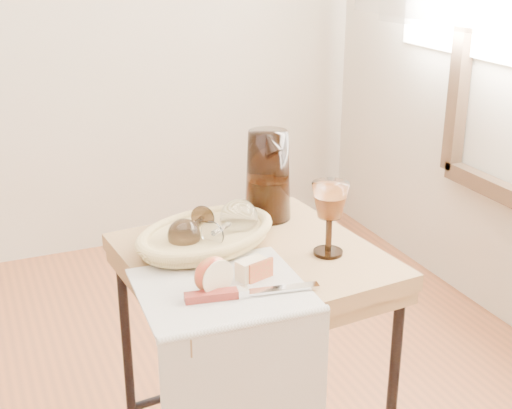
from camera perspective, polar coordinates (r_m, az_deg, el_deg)
name	(u,v)px	position (r m, az deg, el deg)	size (l,w,h in m)	color
side_table	(253,380)	(1.69, -0.27, -14.06)	(0.52, 0.52, 0.66)	brown
tea_towel	(221,289)	(1.38, -2.82, -6.84)	(0.32, 0.29, 0.01)	white
bread_basket	(206,238)	(1.55, -4.06, -2.76)	(0.30, 0.21, 0.04)	olive
goblet_lying_a	(192,227)	(1.54, -5.18, -1.86)	(0.12, 0.07, 0.07)	#4C3929
goblet_lying_b	(228,224)	(1.54, -2.30, -1.63)	(0.14, 0.09, 0.09)	white
pitcher	(268,175)	(1.68, 0.97, 2.39)	(0.15, 0.23, 0.26)	black
wine_goblet	(329,219)	(1.50, 5.97, -1.15)	(0.08, 0.08, 0.16)	white
apple_half	(211,274)	(1.35, -3.65, -5.65)	(0.08, 0.04, 0.07)	red
apple_wedge	(251,269)	(1.40, -0.38, -5.24)	(0.06, 0.03, 0.04)	beige
table_knife	(247,291)	(1.34, -0.72, -6.99)	(0.26, 0.03, 0.02)	silver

